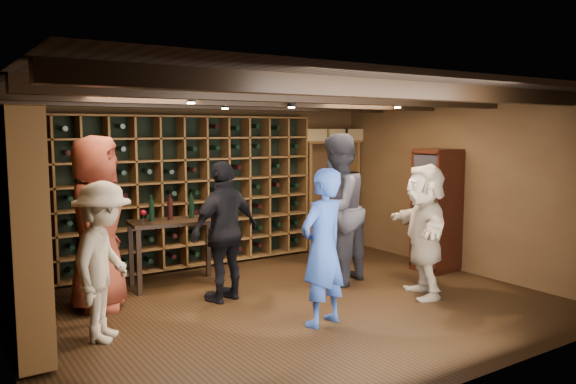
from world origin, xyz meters
TOP-DOWN VIEW (x-y plane):
  - ground at (0.00, 0.00)m, footprint 6.00×6.00m
  - room_shell at (0.00, 0.05)m, footprint 6.00×6.00m
  - wine_rack_back at (-0.52, 2.33)m, footprint 4.65×0.30m
  - wine_rack_left at (-2.83, 0.82)m, footprint 0.30×2.65m
  - crate_shelf at (2.41, 2.32)m, footprint 1.20×0.32m
  - display_cabinet at (2.71, 0.20)m, footprint 0.55×0.50m
  - man_blue_shirt at (-0.07, -0.75)m, footprint 0.68×0.53m
  - man_grey_suit at (1.04, 0.43)m, footprint 1.19×1.07m
  - guest_red_floral at (-1.90, 1.10)m, footprint 1.00×1.16m
  - guest_woman_black at (-0.54, 0.58)m, footprint 1.07×0.65m
  - guest_khaki at (-2.11, 0.09)m, footprint 1.06×1.16m
  - guest_beige at (1.61, -0.60)m, footprint 1.15×1.58m
  - tasting_table at (-0.79, 1.54)m, footprint 1.22×0.71m

SIDE VIEW (x-z plane):
  - ground at x=0.00m, z-range 0.00..0.00m
  - tasting_table at x=-0.79m, z-range 0.20..1.35m
  - guest_khaki at x=-2.11m, z-range 0.00..1.57m
  - guest_beige at x=1.61m, z-range 0.00..1.65m
  - man_blue_shirt at x=-0.07m, z-range 0.00..1.67m
  - guest_woman_black at x=-0.54m, z-range 0.00..1.70m
  - display_cabinet at x=2.71m, z-range -0.02..1.73m
  - guest_red_floral at x=-1.90m, z-range 0.00..2.00m
  - man_grey_suit at x=1.04m, z-range 0.00..2.01m
  - wine_rack_back at x=-0.52m, z-range 0.05..2.25m
  - wine_rack_left at x=-2.83m, z-range 0.05..2.25m
  - crate_shelf at x=2.41m, z-range 0.54..2.60m
  - room_shell at x=0.00m, z-range -0.58..5.42m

